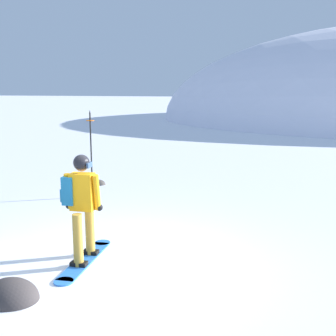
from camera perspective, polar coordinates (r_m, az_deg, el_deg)
ground_plane at (r=6.79m, az=-6.73°, el=-12.84°), size 300.00×300.00×0.00m
snowboarder_main at (r=6.72m, az=-11.66°, el=-4.93°), size 0.64×1.83×1.71m
piste_marker_near at (r=10.69m, az=-10.36°, el=2.63°), size 0.20×0.20×2.20m
rock_mid at (r=6.11m, az=-20.50°, el=-16.25°), size 0.77×0.65×0.54m
rock_small at (r=12.28m, az=-9.32°, el=-2.21°), size 0.39×0.33×0.28m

